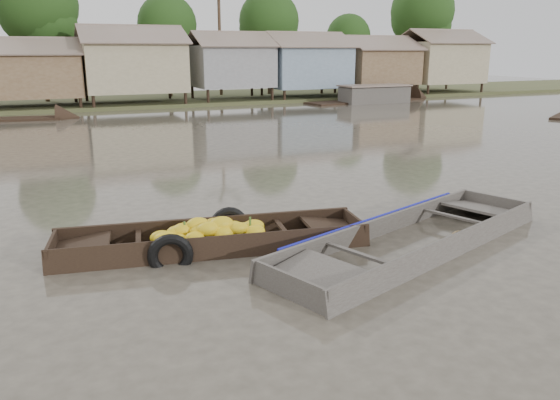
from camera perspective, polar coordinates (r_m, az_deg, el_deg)
name	(u,v)px	position (r m, az deg, el deg)	size (l,w,h in m)	color
ground	(262,249)	(10.71, -1.90, -5.17)	(120.00, 120.00, 0.00)	#453E34
riverbank	(134,60)	(41.73, -14.97, 13.97)	(120.00, 12.47, 10.22)	#384723
banana_boat	(208,239)	(10.82, -7.51, -4.05)	(6.22, 2.45, 0.86)	black
viewer_boat	(412,244)	(11.15, 13.65, -4.51)	(7.19, 4.03, 0.56)	#3A3531
distant_boats	(322,103)	(38.11, 4.41, 10.03)	(47.04, 16.45, 1.38)	black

